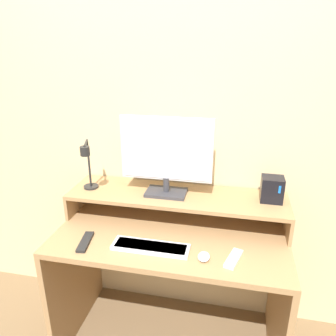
# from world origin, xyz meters

# --- Properties ---
(wall_back) EXTENTS (6.00, 0.05, 2.50)m
(wall_back) POSITION_xyz_m (0.00, 0.70, 1.25)
(wall_back) COLOR beige
(wall_back) RESTS_ON ground_plane
(desk) EXTENTS (1.25, 0.66, 0.78)m
(desk) POSITION_xyz_m (0.00, 0.33, 0.55)
(desk) COLOR #A87F51
(desk) RESTS_ON ground_plane
(monitor_shelf) EXTENTS (1.25, 0.34, 0.16)m
(monitor_shelf) POSITION_xyz_m (0.00, 0.49, 0.91)
(monitor_shelf) COLOR #A87F51
(monitor_shelf) RESTS_ON desk
(monitor) EXTENTS (0.51, 0.15, 0.45)m
(monitor) POSITION_xyz_m (-0.06, 0.48, 1.17)
(monitor) COLOR #38383D
(monitor) RESTS_ON monitor_shelf
(desk_lamp) EXTENTS (0.11, 0.19, 0.30)m
(desk_lamp) POSITION_xyz_m (-0.50, 0.41, 1.10)
(desk_lamp) COLOR black
(desk_lamp) RESTS_ON monitor_shelf
(router_dock) EXTENTS (0.12, 0.11, 0.14)m
(router_dock) POSITION_xyz_m (0.52, 0.52, 1.00)
(router_dock) COLOR black
(router_dock) RESTS_ON monitor_shelf
(keyboard) EXTENTS (0.39, 0.11, 0.02)m
(keyboard) POSITION_xyz_m (-0.07, 0.16, 0.79)
(keyboard) COLOR silver
(keyboard) RESTS_ON desk
(mouse) EXTENTS (0.06, 0.08, 0.03)m
(mouse) POSITION_xyz_m (0.20, 0.13, 0.79)
(mouse) COLOR white
(mouse) RESTS_ON desk
(remote_control) EXTENTS (0.07, 0.18, 0.02)m
(remote_control) POSITION_xyz_m (-0.41, 0.14, 0.78)
(remote_control) COLOR black
(remote_control) RESTS_ON desk
(remote_secondary) EXTENTS (0.09, 0.16, 0.02)m
(remote_secondary) POSITION_xyz_m (0.34, 0.16, 0.78)
(remote_secondary) COLOR white
(remote_secondary) RESTS_ON desk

